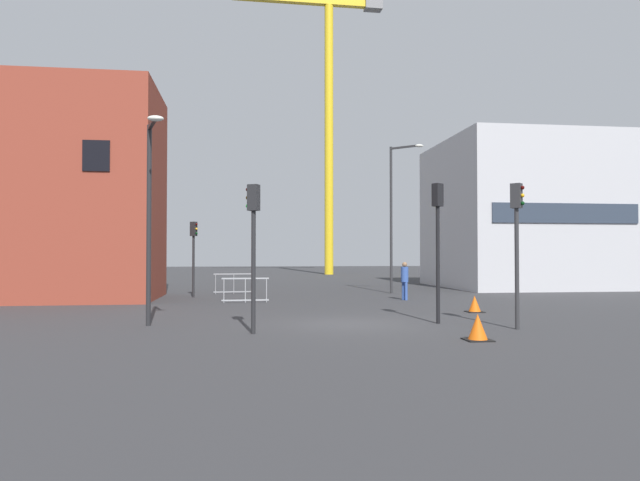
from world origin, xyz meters
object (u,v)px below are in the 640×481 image
object	(u,v)px
traffic_light_island	(253,233)
traffic_cone_orange	(478,328)
streetlamp_tall	(395,207)
traffic_light_near	(438,230)
construction_crane	(327,98)
traffic_light_crosswalk	(517,232)
pedestrian_walking	(405,278)
traffic_cone_by_barrier	(475,305)
traffic_light_verge	(194,246)
streetlamp_short	(150,204)

from	to	relation	value
traffic_light_island	traffic_cone_orange	xyz separation A→B (m)	(5.46, -1.91, -2.37)
streetlamp_tall	traffic_light_near	world-z (taller)	streetlamp_tall
construction_crane	traffic_light_crosswalk	world-z (taller)	construction_crane
traffic_light_island	traffic_light_crosswalk	xyz separation A→B (m)	(7.40, -0.07, 0.08)
traffic_light_crosswalk	pedestrian_walking	world-z (taller)	traffic_light_crosswalk
traffic_light_near	traffic_cone_by_barrier	size ratio (longest dim) A/B	7.11
traffic_light_verge	traffic_cone_orange	xyz separation A→B (m)	(8.13, -15.31, -2.19)
streetlamp_tall	traffic_light_verge	world-z (taller)	streetlamp_tall
traffic_light_crosswalk	traffic_cone_by_barrier	size ratio (longest dim) A/B	6.84
traffic_light_near	pedestrian_walking	bearing A→B (deg)	80.67
streetlamp_tall	traffic_light_crosswalk	world-z (taller)	streetlamp_tall
traffic_light_crosswalk	streetlamp_tall	bearing A→B (deg)	88.48
traffic_light_crosswalk	traffic_cone_orange	bearing A→B (deg)	-136.57
construction_crane	traffic_light_near	size ratio (longest dim) A/B	6.72
streetlamp_short	traffic_light_crosswalk	size ratio (longest dim) A/B	1.45
construction_crane	traffic_light_island	world-z (taller)	construction_crane
traffic_light_crosswalk	construction_crane	bearing A→B (deg)	88.91
streetlamp_short	traffic_light_near	bearing A→B (deg)	-2.49
streetlamp_tall	traffic_light_verge	bearing A→B (deg)	-172.75
traffic_light_verge	traffic_light_island	distance (m)	13.67
traffic_light_island	pedestrian_walking	world-z (taller)	traffic_light_island
traffic_light_island	pedestrian_walking	bearing A→B (deg)	55.68
traffic_cone_orange	traffic_cone_by_barrier	bearing A→B (deg)	68.16
traffic_cone_by_barrier	construction_crane	bearing A→B (deg)	89.81
traffic_light_verge	traffic_light_crosswalk	size ratio (longest dim) A/B	0.90
pedestrian_walking	traffic_cone_by_barrier	xyz separation A→B (m)	(1.00, -5.71, -0.74)
traffic_cone_orange	traffic_light_crosswalk	bearing A→B (deg)	43.43
pedestrian_walking	traffic_cone_orange	xyz separation A→B (m)	(-1.64, -12.30, -0.71)
streetlamp_tall	streetlamp_short	world-z (taller)	streetlamp_tall
construction_crane	traffic_light_near	world-z (taller)	construction_crane
traffic_light_verge	traffic_light_crosswalk	xyz separation A→B (m)	(10.08, -13.47, 0.26)
streetlamp_tall	traffic_light_near	xyz separation A→B (m)	(-2.15, -13.19, -1.78)
traffic_light_verge	traffic_light_near	size ratio (longest dim) A/B	0.86
traffic_light_near	traffic_cone_by_barrier	bearing A→B (deg)	51.96
traffic_light_verge	streetlamp_short	bearing A→B (deg)	-91.55
traffic_light_verge	traffic_cone_orange	size ratio (longest dim) A/B	5.66
traffic_light_verge	traffic_light_island	world-z (taller)	traffic_light_island
streetlamp_short	traffic_light_crosswalk	world-z (taller)	streetlamp_short
construction_crane	pedestrian_walking	bearing A→B (deg)	-91.96
streetlamp_short	pedestrian_walking	world-z (taller)	streetlamp_short
traffic_light_near	pedestrian_walking	size ratio (longest dim) A/B	2.45
streetlamp_short	pedestrian_walking	xyz separation A→B (m)	(10.08, 8.48, -2.58)
streetlamp_tall	traffic_cone_by_barrier	xyz separation A→B (m)	(0.30, -10.05, -4.36)
traffic_light_crosswalk	pedestrian_walking	distance (m)	10.61
construction_crane	traffic_cone_by_barrier	xyz separation A→B (m)	(-0.13, -38.72, -17.90)
streetlamp_tall	streetlamp_short	bearing A→B (deg)	-130.06
streetlamp_short	traffic_light_verge	bearing A→B (deg)	88.45
traffic_light_island	traffic_cone_by_barrier	world-z (taller)	traffic_light_island
streetlamp_short	traffic_cone_orange	world-z (taller)	streetlamp_short
traffic_light_island	traffic_cone_by_barrier	xyz separation A→B (m)	(8.10, 4.68, -2.39)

